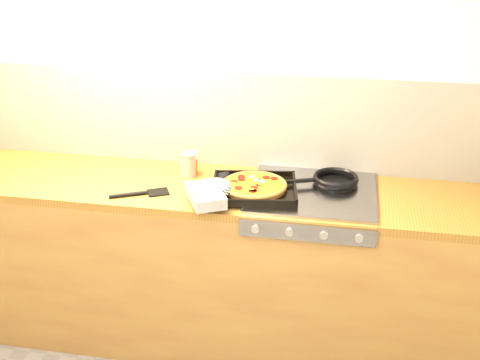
% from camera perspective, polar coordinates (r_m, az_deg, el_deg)
% --- Properties ---
extents(room_shell, '(3.20, 3.20, 3.20)m').
position_cam_1_polar(room_shell, '(3.13, -0.76, 5.72)').
color(room_shell, white).
rests_on(room_shell, ground).
extents(counter_run, '(3.20, 0.62, 0.90)m').
position_cam_1_polar(counter_run, '(3.16, -1.73, -8.06)').
color(counter_run, olive).
rests_on(counter_run, ground).
extents(stovetop, '(0.60, 0.56, 0.02)m').
position_cam_1_polar(stovetop, '(2.89, 6.90, -1.17)').
color(stovetop, gray).
rests_on(stovetop, counter_run).
extents(pizza_on_tray, '(0.54, 0.52, 0.07)m').
position_cam_1_polar(pizza_on_tray, '(2.82, 0.08, -0.78)').
color(pizza_on_tray, black).
rests_on(pizza_on_tray, stovetop).
extents(frying_pan, '(0.39, 0.29, 0.04)m').
position_cam_1_polar(frying_pan, '(2.97, 8.95, 0.01)').
color(frying_pan, black).
rests_on(frying_pan, stovetop).
extents(tomato_can, '(0.09, 0.09, 0.12)m').
position_cam_1_polar(tomato_can, '(3.06, -4.95, 1.44)').
color(tomato_can, '#A7220D').
rests_on(tomato_can, counter_run).
extents(juice_glass, '(0.09, 0.09, 0.12)m').
position_cam_1_polar(juice_glass, '(3.07, -4.70, 1.60)').
color(juice_glass, '#C94F0B').
rests_on(juice_glass, counter_run).
extents(wooden_spoon, '(0.29, 0.14, 0.02)m').
position_cam_1_polar(wooden_spoon, '(3.04, 1.68, 0.38)').
color(wooden_spoon, '#B87E4E').
rests_on(wooden_spoon, counter_run).
extents(black_spatula, '(0.27, 0.17, 0.02)m').
position_cam_1_polar(black_spatula, '(2.89, -9.40, -1.27)').
color(black_spatula, black).
rests_on(black_spatula, counter_run).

